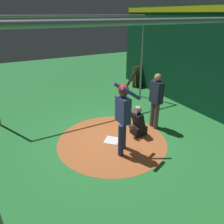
{
  "coord_description": "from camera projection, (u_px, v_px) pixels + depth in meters",
  "views": [
    {
      "loc": [
        2.54,
        4.7,
        3.46
      ],
      "look_at": [
        0.0,
        0.0,
        0.95
      ],
      "focal_mm": 33.83,
      "sensor_mm": 36.0,
      "label": 1
    }
  ],
  "objects": [
    {
      "name": "cage_frame",
      "position": [
        112.0,
        61.0,
        5.31
      ],
      "size": [
        5.86,
        5.43,
        3.41
      ],
      "color": "gray",
      "rests_on": "ground"
    },
    {
      "name": "umpire",
      "position": [
        156.0,
        98.0,
        6.64
      ],
      "size": [
        0.23,
        0.49,
        1.82
      ],
      "color": "#4C4C51",
      "rests_on": "ground"
    },
    {
      "name": "dirt_circle",
      "position": [
        112.0,
        141.0,
        6.31
      ],
      "size": [
        3.24,
        3.24,
        0.01
      ],
      "primitive_type": "cylinder",
      "color": "#B76033",
      "rests_on": "ground"
    },
    {
      "name": "batter",
      "position": [
        123.0,
        112.0,
        5.35
      ],
      "size": [
        0.68,
        0.49,
        2.24
      ],
      "color": "navy",
      "rests_on": "ground"
    },
    {
      "name": "back_wall",
      "position": [
        214.0,
        64.0,
        7.21
      ],
      "size": [
        0.22,
        10.86,
        3.74
      ],
      "color": "#0C3D26",
      "rests_on": "ground"
    },
    {
      "name": "bat_rack",
      "position": [
        140.0,
        77.0,
        10.79
      ],
      "size": [
        0.82,
        0.2,
        1.05
      ],
      "color": "olive",
      "rests_on": "ground"
    },
    {
      "name": "catcher",
      "position": [
        138.0,
        123.0,
        6.49
      ],
      "size": [
        0.58,
        0.4,
        0.97
      ],
      "color": "black",
      "rests_on": "ground"
    },
    {
      "name": "home_plate",
      "position": [
        112.0,
        140.0,
        6.3
      ],
      "size": [
        0.59,
        0.59,
        0.01
      ],
      "primitive_type": "cube",
      "rotation": [
        0.0,
        0.0,
        0.79
      ],
      "color": "white",
      "rests_on": "dirt_circle"
    },
    {
      "name": "ground_plane",
      "position": [
        112.0,
        141.0,
        6.31
      ],
      "size": [
        26.86,
        26.86,
        0.0
      ],
      "primitive_type": "plane",
      "color": "#287A38"
    }
  ]
}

